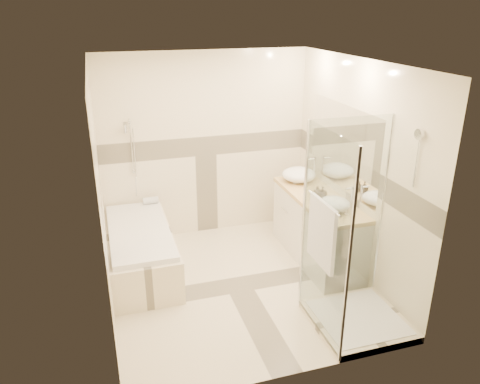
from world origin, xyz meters
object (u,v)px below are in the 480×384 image
object	(u,v)px
vanity	(317,228)
vessel_sink_far	(334,204)
amenity_bottle_a	(322,193)
bathtub	(141,248)
vessel_sink_near	(299,175)
shower_enclosure	(347,279)
amenity_bottle_b	(317,191)

from	to	relation	value
vanity	vessel_sink_far	bearing A→B (deg)	-92.83
amenity_bottle_a	bathtub	bearing A→B (deg)	167.93
vessel_sink_near	vessel_sink_far	world-z (taller)	vessel_sink_near
vessel_sink_far	shower_enclosure	bearing A→B (deg)	-107.48
vessel_sink_far	amenity_bottle_a	distance (m)	0.30
amenity_bottle_b	vanity	bearing A→B (deg)	-47.03
shower_enclosure	bathtub	bearing A→B (deg)	138.90
vanity	amenity_bottle_a	bearing A→B (deg)	-100.73
amenity_bottle_a	amenity_bottle_b	size ratio (longest dim) A/B	1.31
amenity_bottle_a	vessel_sink_near	bearing A→B (deg)	90.00
vanity	shower_enclosure	xyz separation A→B (m)	(-0.29, -1.27, 0.08)
vanity	shower_enclosure	distance (m)	1.31
shower_enclosure	vessel_sink_far	size ratio (longest dim) A/B	5.60
shower_enclosure	amenity_bottle_b	xyz separation A→B (m)	(0.27, 1.29, 0.41)
amenity_bottle_b	bathtub	bearing A→B (deg)	171.23
bathtub	amenity_bottle_b	bearing A→B (deg)	-8.77
amenity_bottle_b	vessel_sink_far	bearing A→B (deg)	-90.00
vessel_sink_far	amenity_bottle_b	bearing A→B (deg)	90.00
vessel_sink_near	amenity_bottle_a	size ratio (longest dim) A/B	2.60
shower_enclosure	vessel_sink_far	distance (m)	1.00
vanity	shower_enclosure	world-z (taller)	shower_enclosure
vessel_sink_near	amenity_bottle_b	distance (m)	0.56
bathtub	amenity_bottle_b	distance (m)	2.24
vanity	vessel_sink_near	xyz separation A→B (m)	(-0.02, 0.58, 0.51)
amenity_bottle_b	shower_enclosure	bearing A→B (deg)	-101.92
shower_enclosure	vessel_sink_near	xyz separation A→B (m)	(0.27, 1.85, 0.43)
vanity	vessel_sink_near	bearing A→B (deg)	91.97
vanity	amenity_bottle_b	world-z (taller)	amenity_bottle_b
vanity	vessel_sink_near	world-z (taller)	vessel_sink_near
shower_enclosure	vessel_sink_near	size ratio (longest dim) A/B	4.59
vessel_sink_far	amenity_bottle_a	world-z (taller)	amenity_bottle_a
bathtub	amenity_bottle_b	world-z (taller)	amenity_bottle_b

